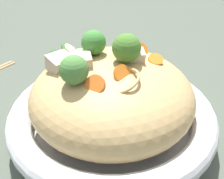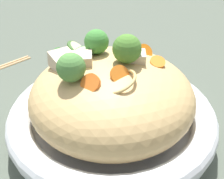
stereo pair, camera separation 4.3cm
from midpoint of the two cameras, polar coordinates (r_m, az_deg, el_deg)
name	(u,v)px [view 2 (the right image)]	position (r m, az deg, el deg)	size (l,w,h in m)	color
ground_plane	(112,135)	(0.48, 2.56, -9.07)	(3.00, 3.00, 0.00)	#4B5347
serving_bowl	(112,120)	(0.46, 2.66, -6.17)	(0.33, 0.33, 0.06)	white
noodle_heap	(112,96)	(0.43, 2.82, -1.33)	(0.25, 0.25, 0.12)	tan
broccoli_florets	(101,53)	(0.40, 0.86, 7.12)	(0.13, 0.10, 0.06)	#8FAB69
carrot_coins	(129,63)	(0.41, 6.33, 5.16)	(0.15, 0.09, 0.03)	orange
zucchini_slices	(74,54)	(0.46, -4.90, 7.02)	(0.08, 0.10, 0.04)	beige
chicken_chunks	(83,60)	(0.41, -2.81, 5.71)	(0.12, 0.10, 0.03)	beige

